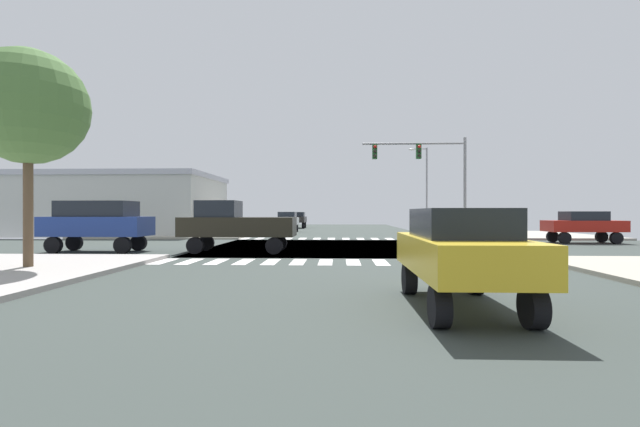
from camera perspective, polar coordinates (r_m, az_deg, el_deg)
The scene contains 15 objects.
ground at distance 23.55m, azimuth 3.04°, elevation -4.35°, with size 90.00×90.00×0.05m.
sidewalk_corner_ne at distance 37.93m, azimuth 22.85°, elevation -2.52°, with size 12.00×12.00×0.14m.
sidewalk_corner_nw at distance 37.72m, azimuth -17.39°, elevation -2.54°, with size 12.00×12.00×0.14m.
crosswalk_near at distance 16.27m, azimuth 2.49°, elevation -6.24°, with size 13.50×2.00×0.01m.
crosswalk_far at distance 30.83m, azimuth 2.40°, elevation -3.24°, with size 13.50×2.00×0.01m.
traffic_signal_mast at distance 31.77m, azimuth 13.39°, elevation 6.20°, with size 7.15×0.55×6.99m.
street_lamp at distance 42.74m, azimuth 13.19°, elevation 4.01°, with size 1.78×0.32×7.87m.
bank_building at distance 40.42m, azimuth -23.71°, elevation 1.06°, with size 16.33×10.58×4.95m.
sidewalk_tree at distance 16.71m, azimuth -33.32°, elevation 11.29°, with size 3.53×3.53×6.84m.
sedan_nearside_1 at distance 41.56m, azimuth -4.19°, elevation -0.84°, with size 1.80×4.30×1.88m.
sedan_farside_2 at distance 52.39m, azimuth -2.85°, elevation -0.65°, with size 1.80×4.30×1.88m.
pickup_crossing_1 at distance 20.52m, azimuth -10.88°, elevation -1.32°, with size 5.10×2.00×2.35m.
sedan_queued_3 at distance 30.67m, azimuth 30.68°, elevation -1.19°, with size 4.30×1.80×1.88m.
suv_leading_1 at distance 22.82m, azimuth -26.62°, elevation -0.93°, with size 4.60×1.96×2.34m.
sedan_middle_4 at distance 8.80m, azimuth 17.54°, elevation -4.36°, with size 1.80×4.30×1.88m.
Camera 1 is at (-0.31, -23.48, 1.80)m, focal length 24.98 mm.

